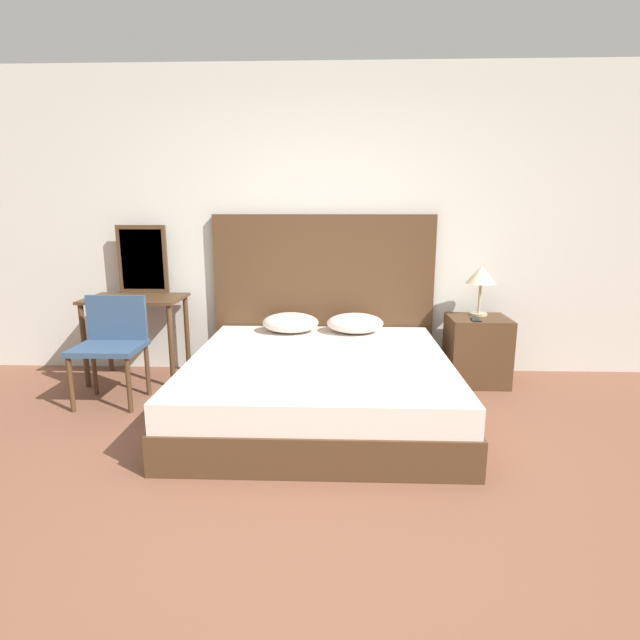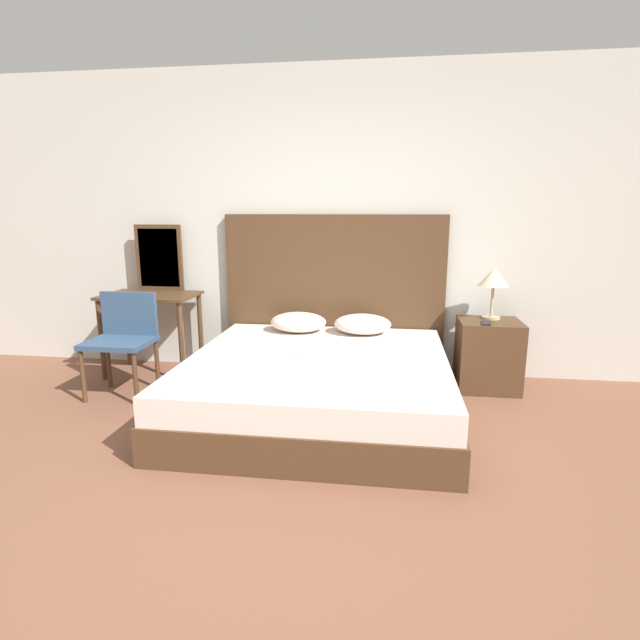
{
  "view_description": "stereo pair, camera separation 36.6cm",
  "coord_description": "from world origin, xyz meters",
  "px_view_note": "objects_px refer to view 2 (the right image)",
  "views": [
    {
      "loc": [
        0.16,
        -2.15,
        1.47
      ],
      "look_at": [
        0.03,
        1.44,
        0.68
      ],
      "focal_mm": 28.0,
      "sensor_mm": 36.0,
      "label": 1
    },
    {
      "loc": [
        0.52,
        -2.11,
        1.47
      ],
      "look_at": [
        0.03,
        1.44,
        0.68
      ],
      "focal_mm": 28.0,
      "sensor_mm": 36.0,
      "label": 2
    }
  ],
  "objects_px": {
    "table_lamp": "(494,279)",
    "vanity_desk": "(151,309)",
    "bed": "(318,385)",
    "phone_on_bed": "(301,355)",
    "phone_on_nightstand": "(486,323)",
    "chair": "(123,335)",
    "nightstand": "(488,355)"
  },
  "relations": [
    {
      "from": "table_lamp",
      "to": "vanity_desk",
      "type": "xyz_separation_m",
      "value": [
        -2.98,
        -0.1,
        -0.32
      ]
    },
    {
      "from": "bed",
      "to": "table_lamp",
      "type": "bearing_deg",
      "value": 30.62
    },
    {
      "from": "phone_on_bed",
      "to": "vanity_desk",
      "type": "distance_m",
      "value": 1.67
    },
    {
      "from": "table_lamp",
      "to": "phone_on_nightstand",
      "type": "relative_size",
      "value": 2.72
    },
    {
      "from": "phone_on_bed",
      "to": "vanity_desk",
      "type": "xyz_separation_m",
      "value": [
        -1.5,
        0.71,
        0.16
      ]
    },
    {
      "from": "phone_on_bed",
      "to": "table_lamp",
      "type": "xyz_separation_m",
      "value": [
        1.48,
        0.81,
        0.48
      ]
    },
    {
      "from": "bed",
      "to": "vanity_desk",
      "type": "distance_m",
      "value": 1.81
    },
    {
      "from": "vanity_desk",
      "to": "chair",
      "type": "bearing_deg",
      "value": -89.45
    },
    {
      "from": "chair",
      "to": "phone_on_nightstand",
      "type": "bearing_deg",
      "value": 7.87
    },
    {
      "from": "table_lamp",
      "to": "nightstand",
      "type": "bearing_deg",
      "value": -101.84
    },
    {
      "from": "phone_on_bed",
      "to": "chair",
      "type": "xyz_separation_m",
      "value": [
        -1.5,
        0.21,
        0.05
      ]
    },
    {
      "from": "phone_on_bed",
      "to": "nightstand",
      "type": "relative_size",
      "value": 0.28
    },
    {
      "from": "vanity_desk",
      "to": "bed",
      "type": "bearing_deg",
      "value": -23.41
    },
    {
      "from": "nightstand",
      "to": "table_lamp",
      "type": "height_order",
      "value": "table_lamp"
    },
    {
      "from": "bed",
      "to": "table_lamp",
      "type": "distance_m",
      "value": 1.72
    },
    {
      "from": "bed",
      "to": "vanity_desk",
      "type": "relative_size",
      "value": 2.39
    },
    {
      "from": "bed",
      "to": "phone_on_nightstand",
      "type": "height_order",
      "value": "phone_on_nightstand"
    },
    {
      "from": "phone_on_bed",
      "to": "phone_on_nightstand",
      "type": "distance_m",
      "value": 1.54
    },
    {
      "from": "bed",
      "to": "phone_on_nightstand",
      "type": "xyz_separation_m",
      "value": [
        1.28,
        0.6,
        0.37
      ]
    },
    {
      "from": "nightstand",
      "to": "table_lamp",
      "type": "relative_size",
      "value": 1.35
    },
    {
      "from": "table_lamp",
      "to": "chair",
      "type": "distance_m",
      "value": 3.06
    },
    {
      "from": "vanity_desk",
      "to": "chair",
      "type": "height_order",
      "value": "chair"
    },
    {
      "from": "nightstand",
      "to": "vanity_desk",
      "type": "xyz_separation_m",
      "value": [
        -2.96,
        -0.01,
        0.31
      ]
    },
    {
      "from": "bed",
      "to": "chair",
      "type": "distance_m",
      "value": 1.66
    },
    {
      "from": "nightstand",
      "to": "vanity_desk",
      "type": "distance_m",
      "value": 2.98
    },
    {
      "from": "phone_on_bed",
      "to": "table_lamp",
      "type": "distance_m",
      "value": 1.75
    },
    {
      "from": "nightstand",
      "to": "table_lamp",
      "type": "distance_m",
      "value": 0.64
    },
    {
      "from": "phone_on_nightstand",
      "to": "chair",
      "type": "relative_size",
      "value": 0.19
    },
    {
      "from": "bed",
      "to": "nightstand",
      "type": "xyz_separation_m",
      "value": [
        1.33,
        0.71,
        0.08
      ]
    },
    {
      "from": "bed",
      "to": "phone_on_bed",
      "type": "distance_m",
      "value": 0.26
    },
    {
      "from": "nightstand",
      "to": "phone_on_nightstand",
      "type": "bearing_deg",
      "value": -116.45
    },
    {
      "from": "nightstand",
      "to": "table_lamp",
      "type": "bearing_deg",
      "value": 78.16
    }
  ]
}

